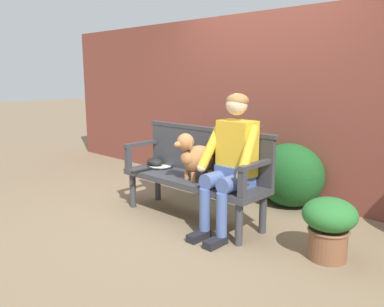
{
  "coord_description": "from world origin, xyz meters",
  "views": [
    {
      "loc": [
        2.66,
        -2.83,
        1.48
      ],
      "look_at": [
        0.0,
        0.0,
        0.7
      ],
      "focal_mm": 36.56,
      "sensor_mm": 36.0,
      "label": 1
    }
  ],
  "objects_px": {
    "garden_bench": "(192,183)",
    "dog_on_bench": "(195,156)",
    "person_seated": "(231,159)",
    "tennis_racket": "(159,167)",
    "baseball_glove": "(155,162)",
    "potted_plant": "(329,224)"
  },
  "relations": [
    {
      "from": "person_seated",
      "to": "garden_bench",
      "type": "bearing_deg",
      "value": 178.65
    },
    {
      "from": "person_seated",
      "to": "tennis_racket",
      "type": "distance_m",
      "value": 1.11
    },
    {
      "from": "garden_bench",
      "to": "person_seated",
      "type": "xyz_separation_m",
      "value": [
        0.51,
        -0.01,
        0.33
      ]
    },
    {
      "from": "garden_bench",
      "to": "dog_on_bench",
      "type": "bearing_deg",
      "value": -25.11
    },
    {
      "from": "tennis_racket",
      "to": "person_seated",
      "type": "bearing_deg",
      "value": -3.3
    },
    {
      "from": "garden_bench",
      "to": "baseball_glove",
      "type": "relative_size",
      "value": 7.49
    },
    {
      "from": "garden_bench",
      "to": "dog_on_bench",
      "type": "height_order",
      "value": "dog_on_bench"
    },
    {
      "from": "baseball_glove",
      "to": "dog_on_bench",
      "type": "bearing_deg",
      "value": 1.87
    },
    {
      "from": "baseball_glove",
      "to": "garden_bench",
      "type": "bearing_deg",
      "value": 3.65
    },
    {
      "from": "person_seated",
      "to": "tennis_racket",
      "type": "relative_size",
      "value": 2.34
    },
    {
      "from": "dog_on_bench",
      "to": "tennis_racket",
      "type": "xyz_separation_m",
      "value": [
        -0.64,
        0.08,
        -0.23
      ]
    },
    {
      "from": "dog_on_bench",
      "to": "person_seated",
      "type": "bearing_deg",
      "value": 2.83
    },
    {
      "from": "garden_bench",
      "to": "tennis_racket",
      "type": "height_order",
      "value": "tennis_racket"
    },
    {
      "from": "dog_on_bench",
      "to": "tennis_racket",
      "type": "distance_m",
      "value": 0.68
    },
    {
      "from": "baseball_glove",
      "to": "person_seated",
      "type": "bearing_deg",
      "value": 6.39
    },
    {
      "from": "baseball_glove",
      "to": "potted_plant",
      "type": "relative_size",
      "value": 0.43
    },
    {
      "from": "potted_plant",
      "to": "baseball_glove",
      "type": "bearing_deg",
      "value": -179.88
    },
    {
      "from": "dog_on_bench",
      "to": "garden_bench",
      "type": "bearing_deg",
      "value": 154.89
    },
    {
      "from": "garden_bench",
      "to": "dog_on_bench",
      "type": "xyz_separation_m",
      "value": [
        0.07,
        -0.03,
        0.3
      ]
    },
    {
      "from": "dog_on_bench",
      "to": "potted_plant",
      "type": "xyz_separation_m",
      "value": [
        1.36,
        0.13,
        -0.39
      ]
    },
    {
      "from": "garden_bench",
      "to": "baseball_glove",
      "type": "bearing_deg",
      "value": 172.26
    },
    {
      "from": "person_seated",
      "to": "dog_on_bench",
      "type": "xyz_separation_m",
      "value": [
        -0.44,
        -0.02,
        -0.03
      ]
    }
  ]
}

